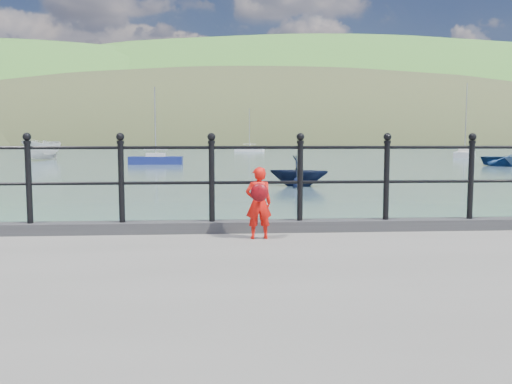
{
  "coord_description": "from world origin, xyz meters",
  "views": [
    {
      "loc": [
        -0.52,
        -7.43,
        2.27
      ],
      "look_at": [
        -0.01,
        -0.2,
        1.55
      ],
      "focal_mm": 38.0,
      "sensor_mm": 36.0,
      "label": 1
    }
  ],
  "objects": [
    {
      "name": "kerb",
      "position": [
        0.0,
        -0.15,
        1.07
      ],
      "size": [
        60.0,
        0.3,
        0.15
      ],
      "primitive_type": "cube",
      "color": "#28282B",
      "rests_on": "quay"
    },
    {
      "name": "ground",
      "position": [
        0.0,
        0.0,
        0.0
      ],
      "size": [
        600.0,
        600.0,
        0.0
      ],
      "primitive_type": "plane",
      "color": "#2D4251",
      "rests_on": "ground"
    },
    {
      "name": "railing",
      "position": [
        0.0,
        -0.15,
        1.82
      ],
      "size": [
        18.11,
        0.11,
        1.2
      ],
      "color": "black",
      "rests_on": "kerb"
    },
    {
      "name": "far_shore",
      "position": [
        38.34,
        239.41,
        -22.57
      ],
      "size": [
        830.0,
        200.0,
        156.0
      ],
      "color": "#333A21",
      "rests_on": "ground"
    },
    {
      "name": "sailboat_far",
      "position": [
        29.38,
        56.36,
        0.34
      ],
      "size": [
        4.86,
        6.32,
        9.1
      ],
      "rotation": [
        0.0,
        0.0,
        1.01
      ],
      "color": "silver",
      "rests_on": "ground"
    },
    {
      "name": "child",
      "position": [
        -0.01,
        -0.68,
        1.47
      ],
      "size": [
        0.35,
        0.31,
        0.91
      ],
      "rotation": [
        0.0,
        0.0,
        3.23
      ],
      "color": "red",
      "rests_on": "quay"
    },
    {
      "name": "sailboat_port",
      "position": [
        -5.97,
        40.89,
        0.34
      ],
      "size": [
        4.68,
        1.58,
        6.95
      ],
      "rotation": [
        0.0,
        0.0,
        -0.02
      ],
      "color": "navy",
      "rests_on": "ground"
    },
    {
      "name": "sailboat_deep",
      "position": [
        5.06,
        87.89,
        0.34
      ],
      "size": [
        5.32,
        3.12,
        7.7
      ],
      "rotation": [
        0.0,
        0.0,
        -0.33
      ],
      "color": "white",
      "rests_on": "ground"
    },
    {
      "name": "launch_white",
      "position": [
        -18.76,
        50.55,
        1.11
      ],
      "size": [
        3.76,
        6.12,
        2.22
      ],
      "primitive_type": "imported",
      "rotation": [
        0.0,
        0.0,
        -0.3
      ],
      "color": "silver",
      "rests_on": "ground"
    },
    {
      "name": "launch_navy",
      "position": [
        3.33,
        18.13,
        0.73
      ],
      "size": [
        3.46,
        3.24,
        1.47
      ],
      "primitive_type": "imported",
      "rotation": [
        0.0,
        0.0,
        1.21
      ],
      "color": "black",
      "rests_on": "ground"
    }
  ]
}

